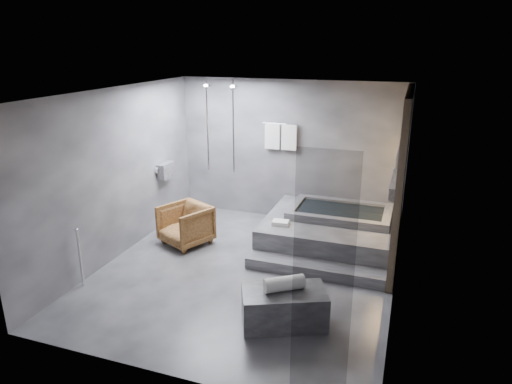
% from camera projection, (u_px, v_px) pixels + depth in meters
% --- Properties ---
extents(room, '(5.00, 5.04, 2.82)m').
position_uv_depth(room, '(275.00, 165.00, 6.80)').
color(room, '#323235').
rests_on(room, ground).
extents(tub_deck, '(2.20, 2.00, 0.50)m').
position_uv_depth(tub_deck, '(329.00, 231.00, 8.15)').
color(tub_deck, '#38383B').
rests_on(tub_deck, ground).
extents(tub_step, '(2.20, 0.36, 0.18)m').
position_uv_depth(tub_step, '(315.00, 269.00, 7.14)').
color(tub_step, '#38383B').
rests_on(tub_step, ground).
extents(concrete_bench, '(1.21, 0.96, 0.48)m').
position_uv_depth(concrete_bench, '(284.00, 307.00, 5.84)').
color(concrete_bench, '#2E2E31').
rests_on(concrete_bench, ground).
extents(driftwood_chair, '(1.04, 1.05, 0.72)m').
position_uv_depth(driftwood_chair, '(186.00, 225.00, 8.15)').
color(driftwood_chair, '#462911').
rests_on(driftwood_chair, ground).
extents(rolled_towel, '(0.53, 0.45, 0.19)m').
position_uv_depth(rolled_towel, '(284.00, 284.00, 5.76)').
color(rolled_towel, white).
rests_on(rolled_towel, concrete_bench).
extents(deck_towel, '(0.29, 0.22, 0.07)m').
position_uv_depth(deck_towel, '(280.00, 223.00, 7.78)').
color(deck_towel, white).
rests_on(deck_towel, tub_deck).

